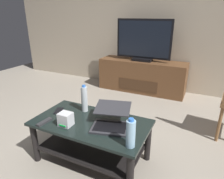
{
  "coord_description": "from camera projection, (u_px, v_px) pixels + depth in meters",
  "views": [
    {
      "loc": [
        0.93,
        -1.43,
        1.39
      ],
      "look_at": [
        0.01,
        0.49,
        0.59
      ],
      "focal_mm": 32.29,
      "sensor_mm": 36.0,
      "label": 1
    }
  ],
  "objects": [
    {
      "name": "media_cabinet",
      "position": [
        142.0,
        76.0,
        3.79
      ],
      "size": [
        1.59,
        0.47,
        0.58
      ],
      "color": "brown",
      "rests_on": "ground"
    },
    {
      "name": "laptop",
      "position": [
        111.0,
        119.0,
        1.82
      ],
      "size": [
        0.41,
        0.45,
        0.16
      ],
      "color": "#333338",
      "rests_on": "coffee_table"
    },
    {
      "name": "television",
      "position": [
        143.0,
        41.0,
        3.54
      ],
      "size": [
        0.99,
        0.2,
        0.73
      ],
      "color": "black",
      "rests_on": "media_cabinet"
    },
    {
      "name": "router_box",
      "position": [
        66.0,
        119.0,
        1.82
      ],
      "size": [
        0.12,
        0.11,
        0.12
      ],
      "color": "silver",
      "rests_on": "coffee_table"
    },
    {
      "name": "cell_phone",
      "position": [
        59.0,
        111.0,
        2.1
      ],
      "size": [
        0.12,
        0.16,
        0.01
      ],
      "primitive_type": "cube",
      "rotation": [
        0.0,
        0.0,
        0.41
      ],
      "color": "black",
      "rests_on": "coffee_table"
    },
    {
      "name": "back_wall",
      "position": [
        158.0,
        13.0,
        3.61
      ],
      "size": [
        6.4,
        0.12,
        2.8
      ],
      "primitive_type": "cube",
      "color": "#B2A38C",
      "rests_on": "ground"
    },
    {
      "name": "water_bottle_far",
      "position": [
        84.0,
        99.0,
        2.06
      ],
      "size": [
        0.07,
        0.07,
        0.28
      ],
      "color": "silver",
      "rests_on": "coffee_table"
    },
    {
      "name": "ground_plane",
      "position": [
        91.0,
        158.0,
        2.07
      ],
      "size": [
        7.68,
        7.68,
        0.0
      ],
      "primitive_type": "plane",
      "color": "#9E9384"
    },
    {
      "name": "coffee_table",
      "position": [
        91.0,
        134.0,
        1.95
      ],
      "size": [
        1.09,
        0.59,
        0.44
      ],
      "color": "black",
      "rests_on": "ground"
    },
    {
      "name": "tv_remote",
      "position": [
        44.0,
        122.0,
        1.87
      ],
      "size": [
        0.06,
        0.16,
        0.02
      ],
      "primitive_type": "cube",
      "rotation": [
        0.0,
        0.0,
        -0.08
      ],
      "color": "#2D2D30",
      "rests_on": "coffee_table"
    },
    {
      "name": "water_bottle_near",
      "position": [
        131.0,
        133.0,
        1.51
      ],
      "size": [
        0.07,
        0.07,
        0.24
      ],
      "color": "#99C6E5",
      "rests_on": "coffee_table"
    }
  ]
}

